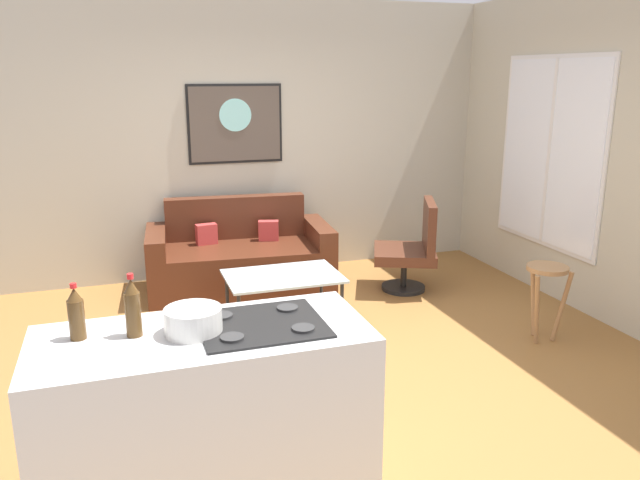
% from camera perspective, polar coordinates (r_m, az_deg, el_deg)
% --- Properties ---
extents(ground, '(6.40, 6.40, 0.04)m').
position_cam_1_polar(ground, '(4.66, -0.38, -11.68)').
color(ground, olive).
extents(back_wall, '(6.40, 0.05, 2.80)m').
position_cam_1_polar(back_wall, '(6.55, -7.02, 9.00)').
color(back_wall, '#BAB5A1').
rests_on(back_wall, ground).
extents(right_wall, '(0.05, 6.40, 2.80)m').
position_cam_1_polar(right_wall, '(5.82, 24.21, 7.06)').
color(right_wall, '#BEB89E').
rests_on(right_wall, ground).
extents(couch, '(1.83, 1.01, 0.86)m').
position_cam_1_polar(couch, '(6.22, -7.31, -1.73)').
color(couch, '#4F2616').
rests_on(couch, ground).
extents(coffee_table, '(0.95, 0.64, 0.44)m').
position_cam_1_polar(coffee_table, '(5.24, -3.40, -3.57)').
color(coffee_table, silver).
rests_on(coffee_table, ground).
extents(armchair, '(0.78, 0.79, 0.89)m').
position_cam_1_polar(armchair, '(6.13, 8.45, -0.75)').
color(armchair, black).
rests_on(armchair, ground).
extents(bar_stool, '(0.36, 0.36, 0.62)m').
position_cam_1_polar(bar_stool, '(5.22, 19.91, -3.70)').
color(bar_stool, '#A6774A').
rests_on(bar_stool, ground).
extents(kitchen_counter, '(1.59, 0.69, 0.91)m').
position_cam_1_polar(kitchen_counter, '(3.24, -10.24, -15.46)').
color(kitchen_counter, silver).
rests_on(kitchen_counter, ground).
extents(soda_bottle, '(0.07, 0.07, 0.27)m').
position_cam_1_polar(soda_bottle, '(3.09, -21.33, -6.31)').
color(soda_bottle, '#503618').
rests_on(soda_bottle, kitchen_counter).
extents(soda_bottle_2, '(0.07, 0.07, 0.30)m').
position_cam_1_polar(soda_bottle_2, '(3.03, -16.70, -5.97)').
color(soda_bottle_2, '#503618').
rests_on(soda_bottle_2, kitchen_counter).
extents(mixing_bowl, '(0.27, 0.27, 0.13)m').
position_cam_1_polar(mixing_bowl, '(3.02, -11.47, -7.26)').
color(mixing_bowl, silver).
rests_on(mixing_bowl, kitchen_counter).
extents(wall_painting, '(0.96, 0.03, 0.79)m').
position_cam_1_polar(wall_painting, '(6.48, -7.72, 10.46)').
color(wall_painting, black).
extents(window, '(0.03, 1.45, 1.77)m').
position_cam_1_polar(window, '(6.25, 20.22, 7.47)').
color(window, silver).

